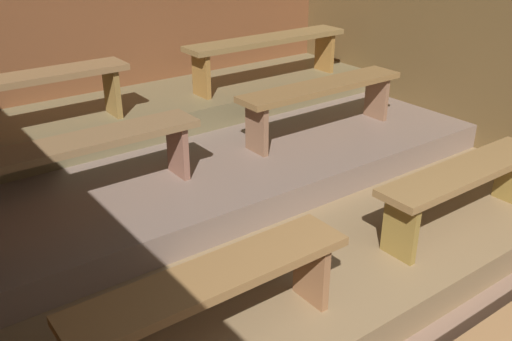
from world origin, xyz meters
The scene contains 12 objects.
ground centered at (0.00, 2.50, -0.04)m, with size 5.83×5.79×0.08m, color #7F6250.
wall_back centered at (0.00, 5.02, 1.29)m, with size 5.83×0.06×2.59m, color brown.
wall_right centered at (2.54, 2.50, 1.29)m, with size 0.06×5.79×2.59m, color brown.
platform_lower centered at (0.00, 3.09, 0.12)m, with size 5.03×3.79×0.23m, color olive.
platform_middle centered at (0.00, 3.73, 0.35)m, with size 5.03×2.53×0.23m, color #7D685B.
platform_upper centered at (0.00, 4.43, 0.58)m, with size 5.03×1.12×0.23m, color olive.
bench_lower_left centered at (-1.07, 1.62, 0.62)m, with size 1.59×0.33×0.48m.
bench_lower_right centered at (1.07, 1.62, 0.62)m, with size 1.59×0.33×0.48m.
bench_middle_left centered at (-1.13, 3.21, 0.86)m, with size 1.73×0.33×0.48m.
bench_middle_right centered at (1.13, 3.21, 0.86)m, with size 1.73×0.33×0.48m.
bench_upper_left centered at (-1.28, 4.22, 1.09)m, with size 1.87×0.33×0.48m.
bench_upper_right centered at (1.28, 4.22, 1.09)m, with size 1.87×0.33×0.48m.
Camera 1 is at (-2.31, -0.42, 2.39)m, focal length 39.67 mm.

